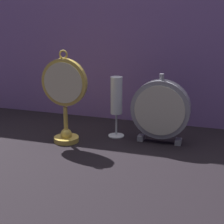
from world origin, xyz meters
TOP-DOWN VIEW (x-y plane):
  - ground_plane at (0.00, 0.00)m, footprint 4.00×4.00m
  - fabric_backdrop_drape at (0.00, 0.33)m, footprint 1.66×0.01m
  - pocket_watch_on_stand at (-0.15, 0.03)m, footprint 0.16×0.08m
  - mantel_clock_silver at (0.16, 0.11)m, footprint 0.20×0.04m
  - champagne_flute at (-0.00, 0.13)m, footprint 0.06×0.06m

SIDE VIEW (x-z plane):
  - ground_plane at x=0.00m, z-range 0.00..0.00m
  - mantel_clock_silver at x=0.16m, z-range 0.00..0.23m
  - champagne_flute at x=0.00m, z-range 0.03..0.24m
  - pocket_watch_on_stand at x=-0.15m, z-range 0.00..0.31m
  - fabric_backdrop_drape at x=0.00m, z-range 0.00..0.59m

